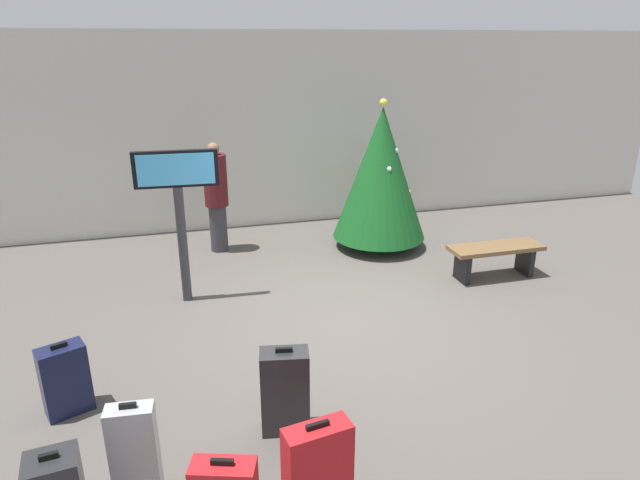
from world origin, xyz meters
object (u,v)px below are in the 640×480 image
at_px(suitcase_5, 65,380).
at_px(suitcase_2, 135,453).
at_px(suitcase_0, 285,391).
at_px(holiday_tree, 381,174).
at_px(suitcase_1, 318,472).
at_px(traveller_0, 216,195).
at_px(flight_info_kiosk, 178,196).
at_px(waiting_bench, 495,254).

bearing_deg(suitcase_5, suitcase_2, -61.80).
distance_m(suitcase_0, suitcase_2, 1.30).
relative_size(holiday_tree, suitcase_1, 2.99).
xyz_separation_m(traveller_0, suitcase_2, (-1.08, -5.03, -0.52)).
bearing_deg(flight_info_kiosk, suitcase_1, -78.89).
distance_m(suitcase_1, suitcase_2, 1.35).
distance_m(traveller_0, suitcase_2, 5.17).
xyz_separation_m(holiday_tree, suitcase_0, (-2.42, -4.05, -0.84)).
xyz_separation_m(waiting_bench, suitcase_1, (-3.55, -3.40, 0.03)).
bearing_deg(holiday_tree, suitcase_2, -128.92).
relative_size(suitcase_0, suitcase_2, 0.98).
relative_size(flight_info_kiosk, suitcase_0, 2.41).
xyz_separation_m(holiday_tree, flight_info_kiosk, (-3.15, -1.19, 0.18)).
relative_size(suitcase_1, suitcase_2, 0.96).
xyz_separation_m(flight_info_kiosk, suitcase_5, (-1.15, -2.09, -1.07)).
xyz_separation_m(flight_info_kiosk, suitcase_1, (0.75, -3.82, -1.03)).
relative_size(traveller_0, suitcase_2, 2.10).
height_order(holiday_tree, suitcase_5, holiday_tree).
distance_m(holiday_tree, suitcase_0, 4.80).
height_order(suitcase_1, suitcase_2, suitcase_2).
xyz_separation_m(suitcase_0, suitcase_5, (-1.87, 0.77, -0.05)).
relative_size(flight_info_kiosk, traveller_0, 1.13).
relative_size(suitcase_0, suitcase_1, 1.03).
height_order(holiday_tree, suitcase_2, holiday_tree).
xyz_separation_m(suitcase_1, suitcase_2, (-1.25, 0.51, 0.02)).
bearing_deg(suitcase_2, holiday_tree, 51.08).
relative_size(flight_info_kiosk, suitcase_2, 2.37).
xyz_separation_m(suitcase_1, suitcase_5, (-1.90, 1.74, -0.05)).
height_order(waiting_bench, traveller_0, traveller_0).
bearing_deg(holiday_tree, suitcase_0, -120.89).
bearing_deg(waiting_bench, suitcase_0, -145.75).
bearing_deg(suitcase_1, waiting_bench, 43.79).
bearing_deg(suitcase_5, flight_info_kiosk, 61.09).
height_order(suitcase_0, suitcase_2, suitcase_2).
bearing_deg(traveller_0, suitcase_2, -102.18).
bearing_deg(flight_info_kiosk, suitcase_0, -75.85).
height_order(traveller_0, suitcase_1, traveller_0).
xyz_separation_m(waiting_bench, suitcase_0, (-3.58, -2.44, 0.04)).
height_order(flight_info_kiosk, suitcase_1, flight_info_kiosk).
bearing_deg(waiting_bench, suitcase_5, -163.03).
bearing_deg(suitcase_0, flight_info_kiosk, 104.15).
height_order(suitcase_2, suitcase_5, suitcase_2).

